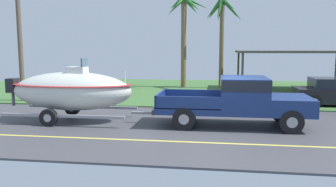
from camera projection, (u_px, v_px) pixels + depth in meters
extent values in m
cube|color=#424247|center=(213.00, 130.00, 11.98)|extent=(36.00, 8.00, 0.06)
cube|color=#3D6633|center=(215.00, 91.00, 22.77)|extent=(36.00, 14.00, 0.11)
cube|color=#DBCC4C|center=(213.00, 143.00, 10.21)|extent=(34.20, 0.12, 0.01)
cube|color=navy|center=(233.00, 109.00, 12.44)|extent=(5.46, 2.09, 0.22)
cube|color=navy|center=(289.00, 102.00, 12.13)|extent=(1.53, 2.09, 0.38)
cube|color=navy|center=(244.00, 92.00, 12.30)|extent=(1.64, 2.09, 1.05)
cube|color=black|center=(244.00, 84.00, 12.26)|extent=(1.66, 2.11, 0.38)
cube|color=#112047|center=(190.00, 104.00, 12.64)|extent=(2.29, 2.09, 0.04)
cube|color=navy|center=(192.00, 95.00, 13.60)|extent=(2.29, 0.08, 0.45)
cube|color=navy|center=(187.00, 103.00, 11.63)|extent=(2.29, 0.08, 0.45)
cube|color=navy|center=(160.00, 98.00, 12.77)|extent=(0.08, 2.09, 0.45)
cube|color=#333338|center=(158.00, 108.00, 12.83)|extent=(0.12, 1.88, 0.16)
sphere|color=#B2B2B7|center=(155.00, 107.00, 12.84)|extent=(0.10, 0.10, 0.10)
cylinder|color=black|center=(281.00, 111.00, 13.13)|extent=(0.80, 0.28, 0.80)
cylinder|color=#9E9EA3|center=(281.00, 111.00, 13.13)|extent=(0.36, 0.29, 0.36)
cylinder|color=black|center=(291.00, 122.00, 11.29)|extent=(0.80, 0.28, 0.80)
cylinder|color=#9E9EA3|center=(291.00, 122.00, 11.29)|extent=(0.36, 0.29, 0.36)
cylinder|color=black|center=(188.00, 109.00, 13.62)|extent=(0.80, 0.28, 0.80)
cylinder|color=#9E9EA3|center=(188.00, 109.00, 13.62)|extent=(0.36, 0.29, 0.36)
cylinder|color=black|center=(184.00, 119.00, 11.79)|extent=(0.80, 0.28, 0.80)
cylinder|color=#9E9EA3|center=(184.00, 119.00, 11.79)|extent=(0.36, 0.29, 0.36)
cube|color=gray|center=(143.00, 113.00, 12.94)|extent=(0.90, 0.10, 0.08)
cube|color=gray|center=(83.00, 107.00, 14.30)|extent=(4.74, 0.12, 0.10)
cube|color=gray|center=(62.00, 116.00, 12.36)|extent=(4.74, 0.12, 0.10)
cylinder|color=black|center=(72.00, 108.00, 14.43)|extent=(0.64, 0.22, 0.64)
cylinder|color=#9E9EA3|center=(72.00, 108.00, 14.43)|extent=(0.29, 0.23, 0.29)
cylinder|color=black|center=(49.00, 118.00, 12.38)|extent=(0.64, 0.22, 0.64)
cylinder|color=#9E9EA3|center=(49.00, 118.00, 12.38)|extent=(0.29, 0.23, 0.29)
ellipsoid|color=silver|center=(72.00, 91.00, 13.22)|extent=(4.75, 1.98, 1.49)
ellipsoid|color=#B22626|center=(72.00, 84.00, 13.19)|extent=(4.85, 2.02, 0.12)
cube|color=silver|center=(77.00, 75.00, 13.11)|extent=(0.70, 0.60, 0.65)
cube|color=slate|center=(84.00, 63.00, 13.00)|extent=(0.06, 0.56, 0.36)
cube|color=black|center=(13.00, 85.00, 13.54)|extent=(0.36, 0.44, 0.56)
cylinder|color=#4C4C51|center=(13.00, 95.00, 13.60)|extent=(0.12, 0.12, 0.82)
cylinder|color=silver|center=(125.00, 78.00, 12.85)|extent=(0.04, 0.04, 0.50)
cylinder|color=black|center=(305.00, 96.00, 17.71)|extent=(0.66, 0.22, 0.66)
cylinder|color=#9E9EA3|center=(305.00, 96.00, 17.71)|extent=(0.30, 0.23, 0.30)
cylinder|color=black|center=(314.00, 101.00, 16.10)|extent=(0.66, 0.22, 0.66)
cylinder|color=#9E9EA3|center=(314.00, 101.00, 16.10)|extent=(0.30, 0.23, 0.30)
cylinder|color=#4C4238|center=(336.00, 70.00, 23.97)|extent=(0.14, 0.14, 2.53)
cylinder|color=#4C4238|center=(238.00, 70.00, 24.91)|extent=(0.14, 0.14, 2.53)
cylinder|color=#4C4238|center=(242.00, 74.00, 20.97)|extent=(0.14, 0.14, 2.53)
cube|color=#4C4742|center=(293.00, 52.00, 22.29)|extent=(7.28, 4.52, 0.14)
cylinder|color=brown|center=(184.00, 43.00, 24.11)|extent=(0.39, 0.40, 6.35)
cone|color=#2D6B2D|center=(196.00, 3.00, 23.56)|extent=(1.83, 0.43, 1.07)
cone|color=#2D6B2D|center=(191.00, 6.00, 24.42)|extent=(1.29, 1.84, 1.29)
cone|color=#2D6B2D|center=(184.00, 6.00, 24.67)|extent=(0.45, 2.01, 1.24)
cone|color=#2D6B2D|center=(177.00, 3.00, 24.13)|extent=(1.41, 1.07, 1.00)
cone|color=#2D6B2D|center=(176.00, 6.00, 23.60)|extent=(1.44, 0.93, 1.46)
cone|color=#2D6B2D|center=(180.00, 2.00, 23.11)|extent=(0.73, 1.57, 1.01)
cone|color=#2D6B2D|center=(191.00, 4.00, 23.03)|extent=(1.56, 1.72, 1.35)
cylinder|color=brown|center=(222.00, 45.00, 23.46)|extent=(0.30, 0.33, 6.15)
cone|color=#286028|center=(232.00, 10.00, 23.13)|extent=(1.63, 0.53, 1.68)
cone|color=#286028|center=(230.00, 8.00, 23.76)|extent=(1.44, 1.75, 1.36)
cone|color=#286028|center=(220.00, 10.00, 23.72)|extent=(0.65, 1.49, 1.59)
cone|color=#286028|center=(214.00, 9.00, 23.40)|extent=(1.48, 0.85, 1.54)
cone|color=#286028|center=(216.00, 9.00, 23.03)|extent=(1.39, 0.88, 1.60)
cone|color=#286028|center=(220.00, 9.00, 22.67)|extent=(0.81, 1.44, 1.65)
cone|color=#286028|center=(228.00, 4.00, 22.42)|extent=(1.15, 1.63, 1.16)
cylinder|color=brown|center=(19.00, 23.00, 17.62)|extent=(0.24, 0.24, 8.24)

